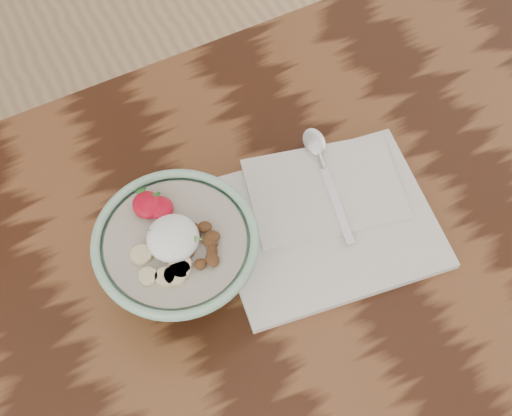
{
  "coord_description": "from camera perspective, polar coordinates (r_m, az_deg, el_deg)",
  "views": [
    {
      "loc": [
        -30.4,
        -27.15,
        158.32
      ],
      "look_at": [
        -11.95,
        9.41,
        86.47
      ],
      "focal_mm": 50.0,
      "sensor_mm": 36.0,
      "label": 1
    }
  ],
  "objects": [
    {
      "name": "breakfast_bowl",
      "position": [
        0.86,
        -6.24,
        -3.83
      ],
      "size": [
        19.42,
        19.42,
        13.3
      ],
      "rotation": [
        0.0,
        0.0,
        -0.09
      ],
      "color": "#90C2A3",
      "rests_on": "table"
    },
    {
      "name": "napkin",
      "position": [
        0.95,
        5.6,
        -0.67
      ],
      "size": [
        30.73,
        26.61,
        1.71
      ],
      "rotation": [
        0.0,
        0.0,
        -0.14
      ],
      "color": "silver",
      "rests_on": "table"
    },
    {
      "name": "spoon",
      "position": [
        0.98,
        5.12,
        4.08
      ],
      "size": [
        6.01,
        18.69,
        0.98
      ],
      "rotation": [
        0.0,
        0.0,
        -0.21
      ],
      "color": "silver",
      "rests_on": "napkin"
    },
    {
      "name": "table",
      "position": [
        1.01,
        8.54,
        -7.33
      ],
      "size": [
        160.0,
        90.0,
        75.0
      ],
      "color": "black",
      "rests_on": "ground"
    }
  ]
}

